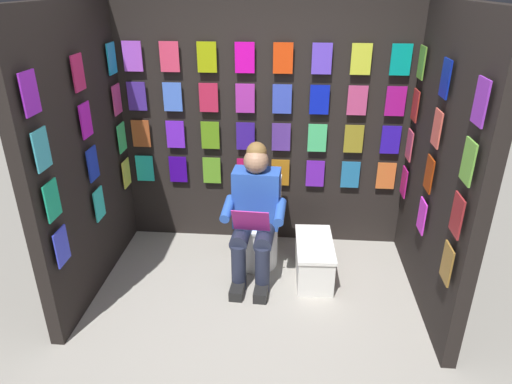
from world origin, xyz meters
TOP-DOWN VIEW (x-y plane):
  - ground_plane at (0.00, 0.00)m, footprint 30.00×30.00m
  - display_wall_back at (0.00, -1.71)m, footprint 2.76×0.14m
  - display_wall_left at (-1.38, -0.83)m, footprint 0.14×1.66m
  - display_wall_right at (1.38, -0.83)m, footprint 0.14×1.66m
  - toilet at (0.02, -1.25)m, footprint 0.41×0.56m
  - person_reading at (0.03, -1.02)m, footprint 0.54×0.70m
  - comic_longbox_near at (-0.49, -1.00)m, footprint 0.34×0.64m

SIDE VIEW (x-z plane):
  - ground_plane at x=0.00m, z-range 0.00..0.00m
  - comic_longbox_near at x=-0.49m, z-range 0.00..0.35m
  - toilet at x=0.02m, z-range -0.06..0.71m
  - person_reading at x=0.03m, z-range 0.00..1.20m
  - display_wall_left at x=-1.38m, z-range 0.00..2.29m
  - display_wall_right at x=1.38m, z-range 0.00..2.29m
  - display_wall_back at x=0.00m, z-range 0.00..2.29m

